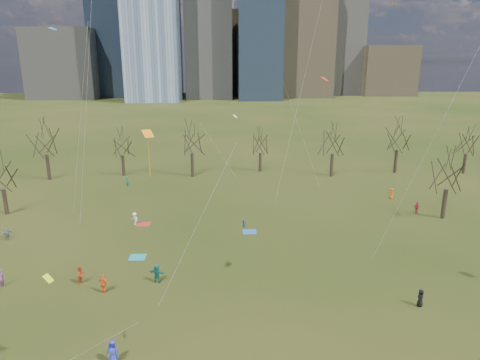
{
  "coord_description": "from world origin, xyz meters",
  "views": [
    {
      "loc": [
        -1.91,
        -31.81,
        19.15
      ],
      "look_at": [
        0.0,
        12.0,
        7.0
      ],
      "focal_mm": 32.0,
      "sensor_mm": 36.0,
      "label": 1
    }
  ],
  "objects_px": {
    "blanket_navy": "(250,232)",
    "blanket_crimson": "(144,224)",
    "person_2": "(81,275)",
    "person_4": "(103,284)",
    "blanket_teal": "(138,257)",
    "person_0": "(113,352)"
  },
  "relations": [
    {
      "from": "blanket_navy",
      "to": "person_2",
      "type": "distance_m",
      "value": 19.49
    },
    {
      "from": "person_0",
      "to": "person_4",
      "type": "bearing_deg",
      "value": 112.62
    },
    {
      "from": "blanket_teal",
      "to": "blanket_navy",
      "type": "height_order",
      "value": "same"
    },
    {
      "from": "person_2",
      "to": "person_4",
      "type": "distance_m",
      "value": 2.96
    },
    {
      "from": "blanket_teal",
      "to": "person_0",
      "type": "xyz_separation_m",
      "value": [
        1.39,
        -15.87,
        0.83
      ]
    },
    {
      "from": "blanket_teal",
      "to": "person_4",
      "type": "distance_m",
      "value": 7.06
    },
    {
      "from": "blanket_crimson",
      "to": "person_4",
      "type": "height_order",
      "value": "person_4"
    },
    {
      "from": "blanket_navy",
      "to": "person_4",
      "type": "bearing_deg",
      "value": -135.65
    },
    {
      "from": "blanket_navy",
      "to": "blanket_crimson",
      "type": "bearing_deg",
      "value": 166.84
    },
    {
      "from": "person_4",
      "to": "person_2",
      "type": "bearing_deg",
      "value": -9.73
    },
    {
      "from": "blanket_crimson",
      "to": "person_2",
      "type": "bearing_deg",
      "value": -101.9
    },
    {
      "from": "person_2",
      "to": "person_4",
      "type": "relative_size",
      "value": 0.98
    },
    {
      "from": "blanket_crimson",
      "to": "blanket_navy",
      "type": "bearing_deg",
      "value": -13.16
    },
    {
      "from": "blanket_navy",
      "to": "person_2",
      "type": "bearing_deg",
      "value": -144.26
    },
    {
      "from": "person_0",
      "to": "person_2",
      "type": "relative_size",
      "value": 1.0
    },
    {
      "from": "blanket_teal",
      "to": "blanket_navy",
      "type": "relative_size",
      "value": 1.0
    },
    {
      "from": "blanket_navy",
      "to": "person_0",
      "type": "distance_m",
      "value": 24.47
    },
    {
      "from": "blanket_crimson",
      "to": "person_0",
      "type": "height_order",
      "value": "person_0"
    },
    {
      "from": "blanket_teal",
      "to": "person_2",
      "type": "height_order",
      "value": "person_2"
    },
    {
      "from": "blanket_navy",
      "to": "person_2",
      "type": "xyz_separation_m",
      "value": [
        -15.8,
        -11.38,
        0.83
      ]
    },
    {
      "from": "blanket_teal",
      "to": "person_4",
      "type": "height_order",
      "value": "person_4"
    },
    {
      "from": "blanket_crimson",
      "to": "person_4",
      "type": "xyz_separation_m",
      "value": [
        -0.6,
        -16.07,
        0.84
      ]
    }
  ]
}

